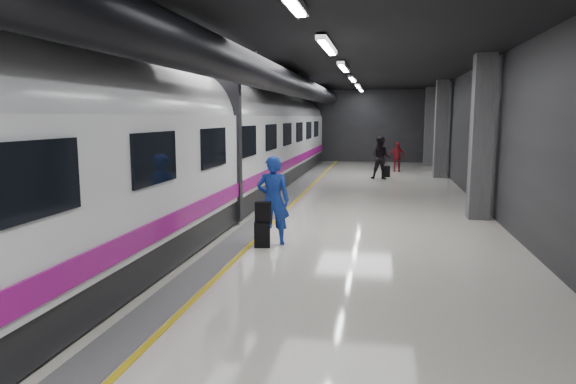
{
  "coord_description": "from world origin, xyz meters",
  "views": [
    {
      "loc": [
        1.86,
        -12.85,
        2.82
      ],
      "look_at": [
        -0.16,
        -1.79,
        1.17
      ],
      "focal_mm": 32.0,
      "sensor_mm": 36.0,
      "label": 1
    }
  ],
  "objects": [
    {
      "name": "ground",
      "position": [
        0.0,
        0.0,
        0.0
      ],
      "size": [
        40.0,
        40.0,
        0.0
      ],
      "primitive_type": "plane",
      "color": "silver",
      "rests_on": "ground"
    },
    {
      "name": "platform_hall",
      "position": [
        -0.29,
        0.96,
        3.54
      ],
      "size": [
        10.02,
        40.02,
        4.51
      ],
      "color": "black",
      "rests_on": "ground"
    },
    {
      "name": "train",
      "position": [
        -3.25,
        -0.0,
        2.07
      ],
      "size": [
        3.05,
        38.0,
        4.05
      ],
      "color": "black",
      "rests_on": "ground"
    },
    {
      "name": "traveler_main",
      "position": [
        -0.47,
        -1.9,
        0.99
      ],
      "size": [
        0.78,
        0.58,
        1.98
      ],
      "primitive_type": "imported",
      "rotation": [
        0.0,
        0.0,
        3.29
      ],
      "color": "blue",
      "rests_on": "ground"
    },
    {
      "name": "suitcase_main",
      "position": [
        -0.65,
        -2.22,
        0.28
      ],
      "size": [
        0.38,
        0.28,
        0.56
      ],
      "primitive_type": "cube",
      "rotation": [
        0.0,
        0.0,
        0.19
      ],
      "color": "black",
      "rests_on": "ground"
    },
    {
      "name": "shoulder_bag",
      "position": [
        -0.63,
        -2.19,
        0.78
      ],
      "size": [
        0.34,
        0.19,
        0.44
      ],
      "primitive_type": "cube",
      "rotation": [
        0.0,
        0.0,
        0.04
      ],
      "color": "black",
      "rests_on": "suitcase_main"
    },
    {
      "name": "traveler_far_a",
      "position": [
        1.85,
        10.72,
        0.98
      ],
      "size": [
        0.99,
        0.8,
        1.96
      ],
      "primitive_type": "imported",
      "rotation": [
        0.0,
        0.0,
        -0.06
      ],
      "color": "black",
      "rests_on": "ground"
    },
    {
      "name": "traveler_far_b",
      "position": [
        2.65,
        14.35,
        0.76
      ],
      "size": [
        0.91,
        0.42,
        1.53
      ],
      "primitive_type": "imported",
      "rotation": [
        0.0,
        0.0,
        0.05
      ],
      "color": "maroon",
      "rests_on": "ground"
    },
    {
      "name": "suitcase_far",
      "position": [
        2.09,
        11.73,
        0.26
      ],
      "size": [
        0.39,
        0.3,
        0.52
      ],
      "primitive_type": "cube",
      "rotation": [
        0.0,
        0.0,
        0.2
      ],
      "color": "black",
      "rests_on": "ground"
    }
  ]
}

